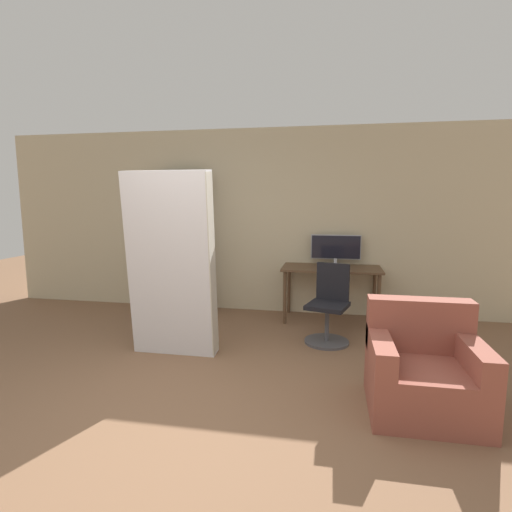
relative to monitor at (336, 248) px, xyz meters
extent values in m
plane|color=brown|center=(-1.15, -3.20, -0.99)|extent=(16.00, 16.00, 0.00)
cube|color=#C6B793|center=(-1.15, 0.15, 0.36)|extent=(8.00, 0.06, 2.70)
cube|color=brown|center=(-0.05, -0.21, -0.25)|extent=(1.34, 0.65, 0.03)
cylinder|color=brown|center=(-0.66, -0.47, -0.63)|extent=(0.05, 0.05, 0.72)
cylinder|color=brown|center=(0.56, -0.47, -0.63)|extent=(0.05, 0.05, 0.72)
cylinder|color=brown|center=(-0.66, 0.06, -0.63)|extent=(0.05, 0.05, 0.72)
cylinder|color=brown|center=(0.56, 0.06, -0.63)|extent=(0.05, 0.05, 0.72)
cylinder|color=#B7B7BC|center=(0.00, 0.00, -0.23)|extent=(0.20, 0.20, 0.02)
cylinder|color=#B7B7BC|center=(0.00, 0.00, -0.18)|extent=(0.04, 0.04, 0.08)
cube|color=#B7B7BC|center=(0.00, 0.00, 0.02)|extent=(0.70, 0.02, 0.35)
cube|color=black|center=(0.00, 0.00, 0.02)|extent=(0.67, 0.03, 0.32)
cylinder|color=#4C4C51|center=(-0.09, -1.13, -0.98)|extent=(0.52, 0.52, 0.03)
cylinder|color=#4C4C51|center=(-0.09, -1.13, -0.76)|extent=(0.05, 0.05, 0.39)
cube|color=black|center=(-0.09, -1.13, -0.54)|extent=(0.54, 0.54, 0.05)
cube|color=black|center=(-0.04, -0.93, -0.29)|extent=(0.39, 0.15, 0.45)
cube|color=#2D2319|center=(-2.64, -0.06, 0.05)|extent=(0.02, 0.35, 2.07)
cube|color=#2D2319|center=(-1.91, -0.06, 0.05)|extent=(0.02, 0.35, 2.07)
cube|color=#2D2319|center=(-2.27, 0.11, 0.05)|extent=(0.75, 0.02, 2.07)
cube|color=#2D2319|center=(-2.27, -0.06, -0.98)|extent=(0.71, 0.31, 0.02)
cube|color=#2D2319|center=(-2.27, -0.06, -0.64)|extent=(0.71, 0.31, 0.02)
cube|color=#2D2319|center=(-2.27, -0.06, -0.30)|extent=(0.71, 0.31, 0.02)
cube|color=#2D2319|center=(-2.27, -0.06, 0.05)|extent=(0.71, 0.31, 0.02)
cube|color=#2D2319|center=(-2.27, -0.06, 0.39)|extent=(0.71, 0.31, 0.02)
cube|color=#2D2319|center=(-2.27, -0.06, 0.73)|extent=(0.71, 0.31, 0.02)
cube|color=#2D2319|center=(-2.27, -0.06, 1.07)|extent=(0.71, 0.31, 0.02)
cube|color=silver|center=(-2.60, -0.05, -0.83)|extent=(0.04, 0.22, 0.28)
cube|color=#287A38|center=(-2.56, -0.08, -0.84)|extent=(0.03, 0.26, 0.27)
cube|color=#287A38|center=(-2.52, -0.02, -0.87)|extent=(0.04, 0.20, 0.20)
cube|color=gold|center=(-2.49, -0.12, -0.83)|extent=(0.03, 0.19, 0.28)
cube|color=brown|center=(-2.45, -0.10, -0.87)|extent=(0.02, 0.19, 0.19)
cube|color=orange|center=(-2.42, -0.03, -0.84)|extent=(0.02, 0.26, 0.26)
cube|color=orange|center=(-2.38, -0.05, -0.85)|extent=(0.03, 0.23, 0.25)
cube|color=teal|center=(-2.61, -0.04, -0.49)|extent=(0.02, 0.27, 0.27)
cube|color=#287A38|center=(-2.57, -0.07, -0.53)|extent=(0.04, 0.21, 0.20)
cube|color=red|center=(-2.53, -0.07, -0.48)|extent=(0.03, 0.21, 0.30)
cube|color=red|center=(-2.50, -0.03, -0.51)|extent=(0.02, 0.24, 0.24)
cube|color=brown|center=(-2.48, -0.07, -0.49)|extent=(0.02, 0.25, 0.27)
cube|color=orange|center=(-2.44, -0.05, -0.50)|extent=(0.03, 0.26, 0.26)
cube|color=silver|center=(-2.40, -0.09, -0.50)|extent=(0.04, 0.22, 0.25)
cube|color=#287A38|center=(-2.36, -0.01, -0.51)|extent=(0.03, 0.19, 0.25)
cube|color=#1E4C9E|center=(-2.32, -0.09, -0.52)|extent=(0.04, 0.18, 0.22)
cube|color=teal|center=(-2.60, -0.06, -0.16)|extent=(0.04, 0.24, 0.26)
cube|color=red|center=(-2.56, -0.04, -0.16)|extent=(0.02, 0.25, 0.25)
cube|color=gold|center=(-2.53, -0.09, -0.14)|extent=(0.03, 0.21, 0.30)
cube|color=red|center=(-2.49, -0.07, -0.15)|extent=(0.04, 0.26, 0.27)
cube|color=silver|center=(-2.61, -0.01, 0.17)|extent=(0.02, 0.22, 0.23)
cube|color=#287A38|center=(-2.57, -0.04, 0.18)|extent=(0.04, 0.26, 0.25)
cube|color=#287A38|center=(-2.53, -0.05, 0.20)|extent=(0.02, 0.27, 0.29)
cube|color=gold|center=(-2.49, -0.05, 0.20)|extent=(0.03, 0.23, 0.30)
cube|color=gold|center=(-2.46, -0.06, 0.20)|extent=(0.02, 0.22, 0.29)
cube|color=#7A2D84|center=(-2.42, -0.06, 0.18)|extent=(0.04, 0.26, 0.26)
cube|color=red|center=(-2.38, -0.05, 0.20)|extent=(0.04, 0.18, 0.30)
cube|color=brown|center=(-2.34, -0.08, 0.19)|extent=(0.03, 0.26, 0.26)
cube|color=teal|center=(-2.30, -0.01, 0.16)|extent=(0.03, 0.19, 0.20)
cube|color=silver|center=(-2.60, -0.08, 0.53)|extent=(0.03, 0.26, 0.27)
cube|color=brown|center=(-2.57, -0.04, 0.50)|extent=(0.03, 0.22, 0.21)
cube|color=#287A38|center=(-2.53, -0.07, 0.53)|extent=(0.03, 0.26, 0.27)
cube|color=#7A2D84|center=(-2.49, -0.09, 0.50)|extent=(0.02, 0.25, 0.21)
cube|color=gold|center=(-2.47, -0.08, 0.50)|extent=(0.02, 0.22, 0.20)
cube|color=#287A38|center=(-2.43, -0.03, 0.50)|extent=(0.03, 0.25, 0.20)
cube|color=brown|center=(-2.40, -0.06, 0.50)|extent=(0.04, 0.24, 0.21)
cube|color=brown|center=(-2.61, -0.06, 0.88)|extent=(0.02, 0.19, 0.28)
cube|color=teal|center=(-2.58, 0.01, 0.86)|extent=(0.03, 0.18, 0.24)
cube|color=gold|center=(-2.54, -0.01, 0.84)|extent=(0.04, 0.19, 0.21)
cube|color=#7A2D84|center=(-2.49, -0.10, 0.84)|extent=(0.04, 0.19, 0.19)
cube|color=#287A38|center=(-2.45, -0.04, 0.85)|extent=(0.04, 0.26, 0.22)
cube|color=#232328|center=(-2.41, -0.09, 0.89)|extent=(0.03, 0.19, 0.29)
cube|color=orange|center=(-2.36, -0.05, 0.84)|extent=(0.03, 0.23, 0.20)
cube|color=silver|center=(-1.73, -1.78, 0.00)|extent=(0.92, 0.36, 1.98)
cube|color=beige|center=(-1.28, -1.78, 0.00)|extent=(0.01, 0.36, 1.94)
cube|color=#934C3D|center=(0.68, -2.55, -0.79)|extent=(0.85, 0.80, 0.40)
cube|color=#934C3D|center=(0.68, -2.25, -0.37)|extent=(0.85, 0.20, 0.45)
cube|color=#934C3D|center=(0.34, -2.55, -0.49)|extent=(0.16, 0.80, 0.20)
cube|color=#934C3D|center=(1.03, -2.55, -0.49)|extent=(0.16, 0.80, 0.20)
camera|label=1|loc=(-0.08, -5.72, 0.69)|focal=28.00mm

